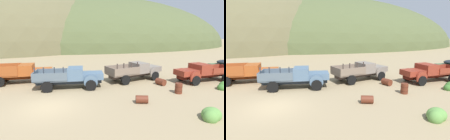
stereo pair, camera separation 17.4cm
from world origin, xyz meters
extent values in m
plane|color=#998460|center=(0.00, 0.00, 0.00)|extent=(300.00, 300.00, 0.00)
ellipsoid|color=brown|center=(-16.40, 60.67, 0.00)|extent=(72.33, 64.77, 49.95)
ellipsoid|color=#4C5633|center=(13.81, 64.84, 0.00)|extent=(115.10, 67.04, 38.59)
cube|color=#51220D|center=(-2.94, 7.46, 0.66)|extent=(5.58, 1.02, 0.36)
cube|color=#A34C1E|center=(-0.89, 7.45, 1.11)|extent=(1.77, 1.77, 0.55)
cube|color=#B7B2A8|center=(-0.07, 7.45, 1.09)|extent=(0.09, 1.21, 0.44)
cylinder|color=#A34C1E|center=(-1.13, 6.41, 0.76)|extent=(1.20, 0.19, 1.20)
cylinder|color=#A34C1E|center=(-1.12, 8.50, 0.76)|extent=(1.20, 0.19, 1.20)
cube|color=#A34C1E|center=(-2.42, 7.46, 1.36)|extent=(1.30, 2.03, 1.05)
cube|color=black|center=(-1.83, 7.45, 1.57)|extent=(0.06, 1.72, 0.59)
cube|color=#97471E|center=(-4.47, 7.47, 0.90)|extent=(2.83, 2.13, 0.12)
cube|color=#97471E|center=(-4.48, 6.41, 1.43)|extent=(2.82, 0.11, 0.95)
cube|color=#97471E|center=(-4.47, 8.53, 1.43)|extent=(2.82, 0.11, 0.95)
cylinder|color=black|center=(-1.12, 8.55, 0.48)|extent=(0.96, 0.28, 0.96)
cylinder|color=black|center=(-4.70, 8.57, 0.48)|extent=(0.96, 0.28, 0.96)
cube|color=#262D39|center=(1.64, 4.35, 0.66)|extent=(5.83, 1.65, 0.36)
cube|color=slate|center=(3.75, 4.11, 1.11)|extent=(2.01, 1.96, 0.55)
cube|color=#B7B2A8|center=(4.59, 4.01, 1.09)|extent=(0.22, 1.22, 0.44)
cylinder|color=slate|center=(3.39, 3.10, 0.76)|extent=(1.21, 0.32, 1.20)
cylinder|color=slate|center=(3.63, 5.18, 0.76)|extent=(1.21, 0.32, 1.20)
cube|color=slate|center=(2.18, 4.29, 1.36)|extent=(1.56, 2.17, 1.05)
cube|color=black|center=(2.78, 4.22, 1.57)|extent=(0.25, 1.72, 0.59)
cube|color=#4D5B67|center=(0.08, 4.54, 0.90)|extent=(3.13, 2.44, 0.12)
cube|color=#4D5B67|center=(-0.04, 3.48, 1.31)|extent=(2.90, 0.43, 0.70)
cube|color=#4D5B67|center=(0.20, 5.59, 1.31)|extent=(2.90, 0.43, 0.70)
cube|color=#4D5B67|center=(-1.31, 4.69, 1.31)|extent=(0.34, 2.12, 0.70)
cube|color=#262D39|center=(-1.20, 3.61, 1.91)|extent=(0.09, 0.09, 0.50)
cube|color=#262D39|center=(-0.48, 3.53, 1.91)|extent=(0.09, 0.09, 0.50)
cube|color=#262D39|center=(0.39, 3.43, 1.91)|extent=(0.09, 0.09, 0.50)
cube|color=#262D39|center=(1.11, 3.35, 1.91)|extent=(0.09, 0.09, 0.50)
cylinder|color=black|center=(3.38, 3.04, 0.48)|extent=(0.99, 0.39, 0.96)
cylinder|color=black|center=(3.63, 5.24, 0.48)|extent=(0.99, 0.39, 0.96)
cylinder|color=black|center=(-0.29, 3.47, 0.48)|extent=(0.99, 0.39, 0.96)
cylinder|color=black|center=(-0.04, 5.66, 0.48)|extent=(0.99, 0.39, 0.96)
cube|color=#3D322D|center=(8.44, 5.45, 0.66)|extent=(5.85, 2.32, 0.36)
cube|color=slate|center=(10.50, 5.95, 1.11)|extent=(2.18, 2.10, 0.55)
cube|color=#B7B2A8|center=(11.33, 6.16, 1.09)|extent=(0.36, 1.16, 0.44)
cylinder|color=slate|center=(10.51, 4.91, 0.76)|extent=(1.21, 0.46, 1.20)
cylinder|color=slate|center=(10.03, 6.89, 0.76)|extent=(1.21, 0.46, 1.20)
cube|color=slate|center=(8.97, 5.58, 1.36)|extent=(1.77, 2.24, 1.05)
cube|color=black|center=(9.55, 5.72, 1.57)|extent=(0.45, 1.64, 0.59)
cube|color=#746354|center=(6.90, 5.07, 0.90)|extent=(3.33, 2.70, 0.12)
cube|color=#746354|center=(7.15, 4.07, 1.31)|extent=(2.86, 0.80, 0.70)
cube|color=#746354|center=(6.65, 6.07, 1.31)|extent=(2.86, 0.80, 0.70)
cube|color=#746354|center=(5.54, 4.73, 1.31)|extent=(0.59, 2.02, 0.70)
cube|color=#3D322D|center=(6.01, 3.79, 1.91)|extent=(0.10, 0.10, 0.50)
cube|color=#3D322D|center=(6.72, 3.96, 1.91)|extent=(0.10, 0.10, 0.50)
cube|color=#3D322D|center=(7.57, 4.17, 1.91)|extent=(0.10, 0.10, 0.50)
cube|color=#3D322D|center=(8.28, 4.35, 1.91)|extent=(0.10, 0.10, 0.50)
cylinder|color=black|center=(10.52, 4.86, 0.48)|extent=(1.00, 0.50, 0.96)
cylinder|color=black|center=(10.01, 6.94, 0.48)|extent=(1.00, 0.50, 0.96)
cylinder|color=black|center=(6.92, 3.97, 0.48)|extent=(1.00, 0.50, 0.96)
cylinder|color=black|center=(6.41, 6.05, 0.48)|extent=(1.00, 0.50, 0.96)
cube|color=#42140D|center=(15.26, 3.15, 0.66)|extent=(6.25, 1.39, 0.36)
cube|color=maroon|center=(12.99, 2.97, 1.11)|extent=(2.08, 1.77, 0.55)
cube|color=#B7B2A8|center=(12.08, 2.90, 1.09)|extent=(0.17, 1.12, 0.44)
cylinder|color=maroon|center=(13.17, 3.95, 0.76)|extent=(1.21, 0.27, 1.20)
cylinder|color=maroon|center=(13.32, 2.03, 0.76)|extent=(1.21, 0.27, 1.20)
cube|color=maroon|center=(14.68, 3.10, 1.36)|extent=(1.58, 1.97, 1.05)
cube|color=black|center=(14.04, 3.05, 1.57)|extent=(0.17, 1.58, 0.59)
cube|color=maroon|center=(16.95, 3.28, 0.90)|extent=(3.27, 2.19, 0.12)
cube|color=maroon|center=(16.88, 4.25, 1.23)|extent=(3.13, 0.34, 0.55)
cylinder|color=black|center=(13.17, 4.01, 0.48)|extent=(0.98, 0.35, 0.96)
cylinder|color=black|center=(13.33, 1.98, 0.48)|extent=(0.98, 0.35, 0.96)
cylinder|color=black|center=(17.14, 4.31, 0.48)|extent=(0.98, 0.35, 0.96)
cylinder|color=black|center=(20.59, 5.88, 0.34)|extent=(0.68, 0.21, 0.68)
cylinder|color=black|center=(20.62, 7.66, 0.34)|extent=(0.68, 0.21, 0.68)
cylinder|color=#5B2819|center=(10.21, 3.05, 0.31)|extent=(0.88, 1.07, 0.63)
cylinder|color=#5B2819|center=(6.43, -0.91, 0.28)|extent=(1.00, 0.81, 0.57)
cylinder|color=#5B2819|center=(10.31, 0.33, 0.43)|extent=(0.59, 0.59, 0.87)
torus|color=#401C11|center=(10.31, 0.33, 0.61)|extent=(0.63, 0.63, 0.03)
torus|color=#401C11|center=(10.31, 0.33, 0.26)|extent=(0.63, 0.63, 0.03)
ellipsoid|color=#3D702D|center=(14.69, 0.20, 0.19)|extent=(0.87, 0.78, 0.71)
ellipsoid|color=#5B8E42|center=(9.34, -4.26, 0.24)|extent=(1.16, 1.04, 0.88)
ellipsoid|color=#5B8E42|center=(9.06, -4.50, 0.23)|extent=(0.88, 0.79, 0.85)
camera|label=1|loc=(1.04, -12.50, 4.89)|focal=29.70mm
camera|label=2|loc=(1.21, -12.54, 4.89)|focal=29.70mm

